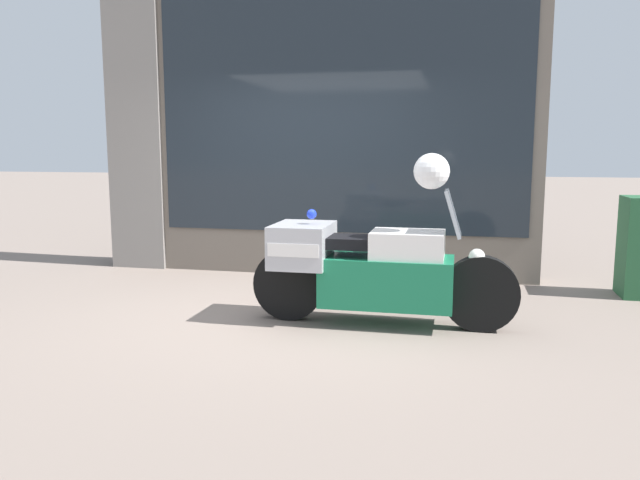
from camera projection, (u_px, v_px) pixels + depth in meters
name	position (u px, v px, depth m)	size (l,w,h in m)	color
ground_plane	(268.00, 312.00, 6.00)	(60.00, 60.00, 0.00)	gray
shop_building	(288.00, 112.00, 7.71)	(5.40, 0.55, 4.00)	#6B6056
window_display	(338.00, 238.00, 7.83)	(4.21, 0.30, 1.85)	slate
paramedic_motorcycle	(367.00, 267.00, 5.54)	(2.36, 0.68, 1.22)	black
white_helmet	(432.00, 171.00, 5.29)	(0.31, 0.31, 0.31)	white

